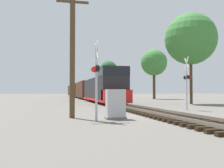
{
  "coord_description": "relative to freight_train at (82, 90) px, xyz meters",
  "views": [
    {
      "loc": [
        -6.4,
        -15.0,
        1.44
      ],
      "look_at": [
        -1.83,
        5.42,
        2.08
      ],
      "focal_mm": 42.0,
      "sensor_mm": 36.0,
      "label": 1
    }
  ],
  "objects": [
    {
      "name": "tree_deep_background",
      "position": [
        6.53,
        2.28,
        5.0
      ],
      "size": [
        4.12,
        4.12,
        8.95
      ],
      "color": "#473521",
      "rests_on": "ground"
    },
    {
      "name": "crossing_signal_far",
      "position": [
        3.92,
        -40.35,
        0.59
      ],
      "size": [
        0.46,
        1.02,
        4.2
      ],
      "rotation": [
        0.0,
        0.0,
        1.4
      ],
      "color": "#B7B7BC",
      "rests_on": "ground"
    },
    {
      "name": "utility_pole",
      "position": [
        -5.38,
        -44.59,
        1.82
      ],
      "size": [
        1.8,
        0.3,
        7.1
      ],
      "color": "#4C3A23",
      "rests_on": "ground"
    },
    {
      "name": "freight_train",
      "position": [
        0.0,
        0.0,
        0.0
      ],
      "size": [
        2.96,
        69.24,
        4.17
      ],
      "color": "#232326",
      "rests_on": "ground"
    },
    {
      "name": "tree_mid_background",
      "position": [
        13.69,
        -8.96,
        5.59
      ],
      "size": [
        5.38,
        5.38,
        10.17
      ],
      "color": "#473521",
      "rests_on": "ground"
    },
    {
      "name": "tree_far_right",
      "position": [
        9.64,
        -30.85,
        5.96
      ],
      "size": [
        6.19,
        6.19,
        10.91
      ],
      "color": "#473521",
      "rests_on": "ground"
    },
    {
      "name": "crossing_signal_near",
      "position": [
        -4.33,
        -46.26,
        0.58
      ],
      "size": [
        0.33,
        1.0,
        3.96
      ],
      "rotation": [
        0.0,
        0.0,
        -1.58
      ],
      "color": "#B7B7BC",
      "rests_on": "ground"
    },
    {
      "name": "rail_track_bed",
      "position": [
        0.0,
        -44.24,
        -1.71
      ],
      "size": [
        2.6,
        160.0,
        0.31
      ],
      "color": "black",
      "rests_on": "ground"
    },
    {
      "name": "relay_cabinet",
      "position": [
        -3.18,
        -45.71,
        -1.06
      ],
      "size": [
        1.08,
        0.69,
        1.58
      ],
      "color": "slate",
      "rests_on": "ground"
    },
    {
      "name": "ground_plane",
      "position": [
        0.0,
        -44.24,
        -1.84
      ],
      "size": [
        400.0,
        400.0,
        0.0
      ],
      "primitive_type": "plane",
      "color": "#666059"
    }
  ]
}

